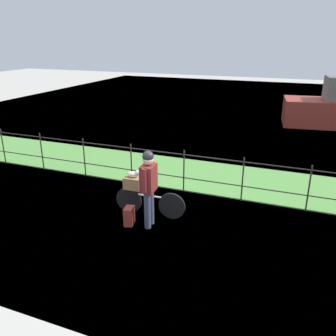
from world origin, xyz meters
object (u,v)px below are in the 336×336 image
object	(u,v)px
bicycle_main	(149,202)
backpack_on_paving	(129,216)
terrier_dog	(134,174)
wooden_crate	(133,183)
cyclist_person	(149,182)

from	to	relation	value
bicycle_main	backpack_on_paving	size ratio (longest dim) A/B	4.08
terrier_dog	wooden_crate	bearing A→B (deg)	-176.22
cyclist_person	wooden_crate	bearing A→B (deg)	144.10
bicycle_main	backpack_on_paving	bearing A→B (deg)	-112.38
wooden_crate	backpack_on_paving	size ratio (longest dim) A/B	0.96
terrier_dog	bicycle_main	bearing A→B (deg)	3.78
wooden_crate	backpack_on_paving	xyz separation A→B (m)	(0.15, -0.52, -0.54)
wooden_crate	cyclist_person	bearing A→B (deg)	-35.90
backpack_on_paving	terrier_dog	bearing A→B (deg)	-178.09
terrier_dog	backpack_on_paving	xyz separation A→B (m)	(0.12, -0.52, -0.76)
terrier_dog	backpack_on_paving	size ratio (longest dim) A/B	0.80
bicycle_main	cyclist_person	distance (m)	0.83
bicycle_main	backpack_on_paving	distance (m)	0.60
wooden_crate	bicycle_main	bearing A→B (deg)	3.78
wooden_crate	cyclist_person	world-z (taller)	cyclist_person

